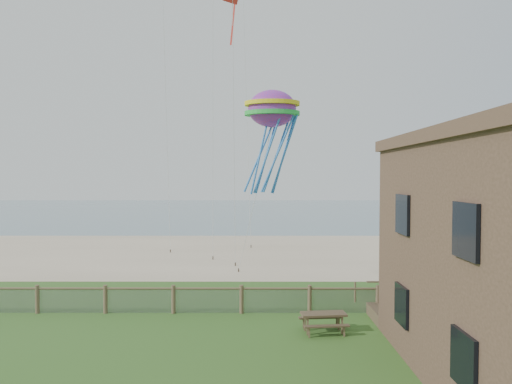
# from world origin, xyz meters

# --- Properties ---
(ground) EXTENTS (160.00, 160.00, 0.00)m
(ground) POSITION_xyz_m (0.00, 0.00, 0.00)
(ground) COLOR #366322
(ground) RESTS_ON ground
(sand_beach) EXTENTS (72.00, 20.00, 0.02)m
(sand_beach) POSITION_xyz_m (0.00, 22.00, 0.00)
(sand_beach) COLOR tan
(sand_beach) RESTS_ON ground
(ocean) EXTENTS (160.00, 68.00, 0.02)m
(ocean) POSITION_xyz_m (0.00, 66.00, 0.00)
(ocean) COLOR slate
(ocean) RESTS_ON ground
(chainlink_fence) EXTENTS (36.20, 0.20, 1.25)m
(chainlink_fence) POSITION_xyz_m (0.00, 6.00, 0.55)
(chainlink_fence) COLOR brown
(chainlink_fence) RESTS_ON ground
(picnic_table) EXTENTS (1.85, 1.47, 0.73)m
(picnic_table) POSITION_xyz_m (3.25, 3.56, 0.37)
(picnic_table) COLOR brown
(picnic_table) RESTS_ON ground
(octopus_kite) EXTENTS (3.69, 3.19, 6.37)m
(octopus_kite) POSITION_xyz_m (1.53, 11.66, 8.17)
(octopus_kite) COLOR #FF2852
(kite_red) EXTENTS (2.24, 2.31, 3.14)m
(kite_red) POSITION_xyz_m (-0.72, 12.57, 15.68)
(kite_red) COLOR red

